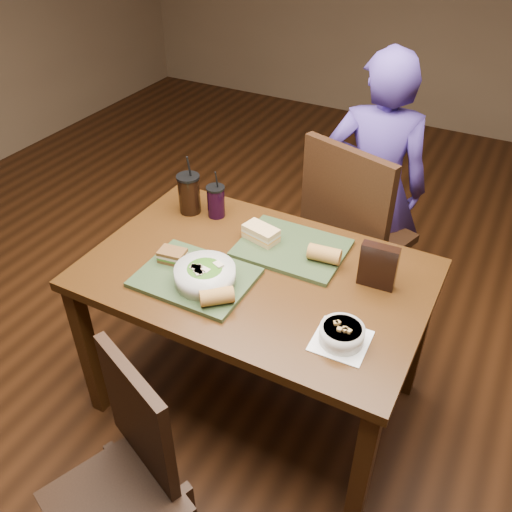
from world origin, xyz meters
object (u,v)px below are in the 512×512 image
(chair_near, at_px, (127,470))
(diner, at_px, (374,188))
(salad_bowl, at_px, (205,274))
(baguette_far, at_px, (324,254))
(dining_table, at_px, (256,289))
(tray_far, at_px, (292,248))
(cup_cola, at_px, (189,194))
(chair_far, at_px, (349,231))
(baguette_near, at_px, (217,296))
(sandwich_far, at_px, (261,233))
(chip_bag, at_px, (378,266))
(tray_near, at_px, (195,278))
(soup_bowl, at_px, (342,334))
(cup_berry, at_px, (216,201))
(sandwich_near, at_px, (173,256))

(chair_near, relative_size, diner, 0.61)
(salad_bowl, distance_m, baguette_far, 0.47)
(dining_table, distance_m, chair_near, 0.80)
(tray_far, relative_size, cup_cola, 1.53)
(chair_far, height_order, baguette_near, chair_far)
(sandwich_far, height_order, chip_bag, chip_bag)
(chair_far, xyz_separation_m, tray_far, (-0.09, -0.46, 0.17))
(diner, height_order, tray_near, diner)
(dining_table, xyz_separation_m, soup_bowl, (0.42, -0.20, 0.12))
(tray_near, bearing_deg, chair_near, -78.35)
(sandwich_far, distance_m, baguette_far, 0.28)
(baguette_near, distance_m, baguette_far, 0.47)
(tray_far, distance_m, chip_bag, 0.38)
(chair_far, bearing_deg, cup_berry, -141.93)
(chip_bag, bearing_deg, cup_cola, 169.50)
(cup_cola, distance_m, chip_bag, 0.90)
(tray_far, distance_m, baguette_far, 0.16)
(tray_far, distance_m, cup_cola, 0.53)
(salad_bowl, bearing_deg, baguette_far, 44.32)
(tray_far, bearing_deg, chair_far, 79.19)
(dining_table, relative_size, baguette_far, 10.33)
(baguette_far, bearing_deg, sandwich_near, -151.98)
(cup_cola, xyz_separation_m, cup_berry, (0.12, 0.02, -0.02))
(tray_far, xyz_separation_m, baguette_near, (-0.09, -0.43, 0.04))
(salad_bowl, relative_size, sandwich_near, 2.02)
(baguette_far, bearing_deg, diner, 92.74)
(baguette_near, xyz_separation_m, baguette_far, (0.24, 0.40, 0.00))
(soup_bowl, height_order, baguette_far, baguette_far)
(dining_table, bearing_deg, sandwich_near, -159.00)
(chair_far, height_order, baguette_far, chair_far)
(chair_far, height_order, salad_bowl, chair_far)
(dining_table, distance_m, sandwich_far, 0.23)
(chair_far, xyz_separation_m, tray_near, (-0.33, -0.81, 0.17))
(chair_near, height_order, salad_bowl, chair_near)
(salad_bowl, xyz_separation_m, soup_bowl, (0.54, -0.03, -0.02))
(chair_far, height_order, tray_far, chair_far)
(baguette_far, relative_size, chip_bag, 0.71)
(cup_cola, relative_size, chip_bag, 1.55)
(dining_table, distance_m, salad_bowl, 0.25)
(sandwich_far, bearing_deg, chair_near, -88.63)
(dining_table, bearing_deg, baguette_far, 36.59)
(chair_far, xyz_separation_m, diner, (0.02, 0.27, 0.10))
(chair_near, bearing_deg, tray_far, 83.45)
(baguette_near, distance_m, cup_berry, 0.60)
(salad_bowl, xyz_separation_m, cup_cola, (-0.34, 0.41, 0.03))
(diner, xyz_separation_m, soup_bowl, (0.25, -1.12, 0.09))
(baguette_far, height_order, chip_bag, chip_bag)
(sandwich_far, bearing_deg, tray_far, 5.64)
(chair_far, relative_size, baguette_near, 8.99)
(baguette_near, bearing_deg, cup_berry, 121.61)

